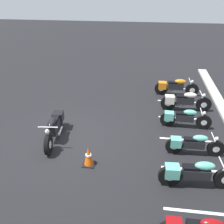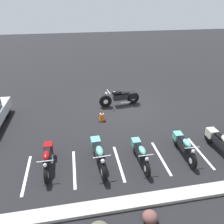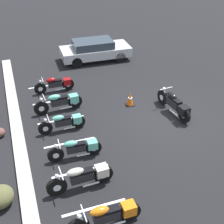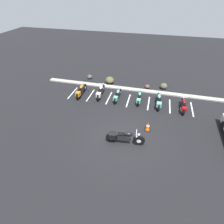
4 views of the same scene
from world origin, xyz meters
TOP-DOWN VIEW (x-y plane):
  - ground at (0.00, 0.00)m, footprint 60.00×60.00m
  - motorcycle_black_featured at (0.17, -0.41)m, footprint 2.47×0.72m
  - parked_bike_0 at (-4.68, 4.44)m, footprint 0.64×2.27m
  - parked_bike_1 at (-2.91, 4.72)m, footprint 0.65×2.31m
  - parked_bike_2 at (-1.33, 4.54)m, footprint 0.58×2.08m
  - parked_bike_3 at (0.56, 4.65)m, footprint 0.57×2.02m
  - parked_bike_4 at (2.18, 4.47)m, footprint 0.64×2.29m
  - traffic_cone at (1.59, 1.21)m, footprint 0.40×0.40m
  - stall_line_0 at (-5.64, 4.65)m, footprint 0.10×2.10m
  - stall_line_1 at (-3.88, 4.65)m, footprint 0.10×2.10m
  - stall_line_2 at (-2.12, 4.65)m, footprint 0.10×2.10m
  - stall_line_3 at (-0.36, 4.65)m, footprint 0.10×2.10m
  - stall_line_4 at (1.40, 4.65)m, footprint 0.10×2.10m
  - stall_line_5 at (3.16, 4.65)m, footprint 0.10×2.10m

SIDE VIEW (x-z plane):
  - ground at x=0.00m, z-range 0.00..0.00m
  - stall_line_0 at x=-5.64m, z-range 0.00..0.00m
  - stall_line_1 at x=-3.88m, z-range 0.00..0.00m
  - stall_line_2 at x=-2.12m, z-range 0.00..0.00m
  - stall_line_3 at x=-0.36m, z-range 0.00..0.00m
  - stall_line_4 at x=1.40m, z-range 0.00..0.00m
  - stall_line_5 at x=3.16m, z-range 0.00..0.00m
  - traffic_cone at x=1.59m, z-range -0.02..0.67m
  - parked_bike_3 at x=0.56m, z-range 0.03..0.82m
  - parked_bike_2 at x=-1.33m, z-range 0.03..0.84m
  - parked_bike_0 at x=-4.68m, z-range 0.03..0.92m
  - parked_bike_4 at x=2.18m, z-range 0.03..0.93m
  - parked_bike_1 at x=-2.91m, z-range 0.03..0.94m
  - motorcycle_black_featured at x=0.17m, z-range 0.03..1.00m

